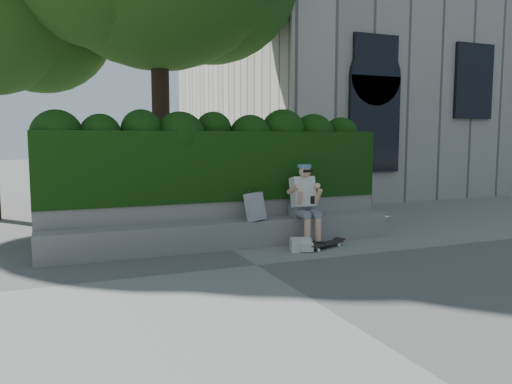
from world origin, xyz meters
name	(u,v)px	position (x,y,z in m)	size (l,w,h in m)	color
ground	(257,265)	(0.00, 0.00, 0.00)	(80.00, 80.00, 0.00)	slate
bench_ledge	(228,234)	(0.00, 1.25, 0.23)	(6.00, 0.45, 0.45)	gray
planter_wall	(219,221)	(0.00, 1.73, 0.38)	(6.00, 0.50, 0.75)	gray
hedge	(215,165)	(0.00, 1.95, 1.35)	(6.00, 1.00, 1.20)	black
person	(304,201)	(1.33, 1.07, 0.75)	(0.40, 0.76, 1.38)	slate
skateboard	(325,244)	(1.48, 0.60, 0.07)	(0.80, 0.48, 0.08)	black
backpack_plaid	(255,207)	(0.45, 1.15, 0.68)	(0.32, 0.17, 0.47)	silver
backpack_ground	(301,245)	(1.01, 0.57, 0.11)	(0.33, 0.23, 0.21)	beige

